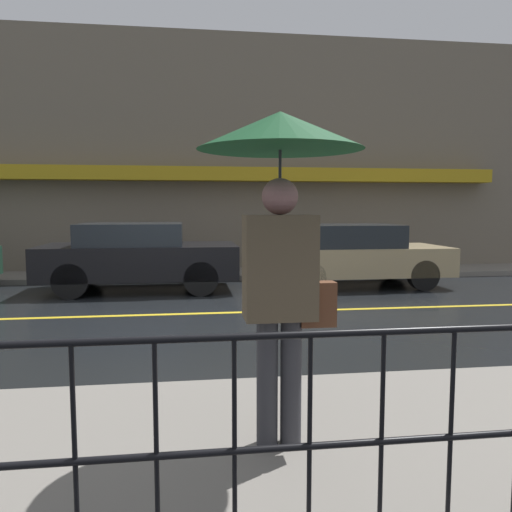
{
  "coord_description": "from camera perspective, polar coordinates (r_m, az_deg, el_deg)",
  "views": [
    {
      "loc": [
        0.16,
        -8.1,
        1.73
      ],
      "look_at": [
        0.84,
        -3.09,
        1.24
      ],
      "focal_mm": 35.0,
      "sensor_mm": 36.0,
      "label": 1
    }
  ],
  "objects": [
    {
      "name": "railing_foreground",
      "position": [
        2.45,
        -11.39,
        -17.58
      ],
      "size": [
        12.0,
        0.04,
        1.02
      ],
      "color": "black",
      "rests_on": "sidewalk_near"
    },
    {
      "name": "pedestrian",
      "position": [
        3.27,
        2.84,
        7.89
      ],
      "size": [
        1.08,
        1.08,
        2.22
      ],
      "rotation": [
        0.0,
        0.0,
        3.14
      ],
      "color": "#333338",
      "rests_on": "sidewalk_near"
    },
    {
      "name": "car_tan",
      "position": [
        11.24,
        11.06,
        0.19
      ],
      "size": [
        3.94,
        1.81,
        1.37
      ],
      "color": "tan",
      "rests_on": "ground_plane"
    },
    {
      "name": "sidewalk_far",
      "position": [
        12.58,
        -8.41,
        -2.15
      ],
      "size": [
        28.0,
        1.63,
        0.13
      ],
      "color": "slate",
      "rests_on": "ground_plane"
    },
    {
      "name": "building_storefront",
      "position": [
        13.48,
        -8.55,
        11.32
      ],
      "size": [
        28.0,
        0.85,
        6.27
      ],
      "color": "#706656",
      "rests_on": "ground_plane"
    },
    {
      "name": "ground_plane",
      "position": [
        8.28,
        -8.74,
        -6.59
      ],
      "size": [
        80.0,
        80.0,
        0.0
      ],
      "primitive_type": "plane",
      "color": "black"
    },
    {
      "name": "lane_marking",
      "position": [
        8.28,
        -8.74,
        -6.57
      ],
      "size": [
        25.2,
        0.12,
        0.01
      ],
      "color": "gold",
      "rests_on": "ground_plane"
    },
    {
      "name": "sidewalk_near",
      "position": [
        3.67,
        -10.09,
        -21.49
      ],
      "size": [
        28.0,
        2.54,
        0.13
      ],
      "color": "slate",
      "rests_on": "ground_plane"
    },
    {
      "name": "car_black",
      "position": [
        10.69,
        -13.29,
        0.05
      ],
      "size": [
        3.99,
        1.84,
        1.41
      ],
      "color": "black",
      "rests_on": "ground_plane"
    }
  ]
}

